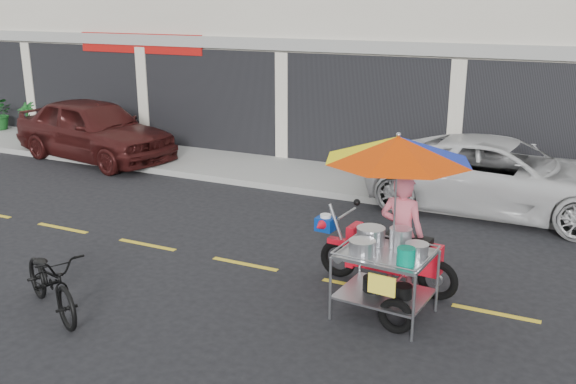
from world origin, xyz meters
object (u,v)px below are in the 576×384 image
at_px(near_bicycle, 51,281).
at_px(food_vendor_rig, 396,197).
at_px(maroon_sedan, 94,129).
at_px(white_pickup, 503,176).

distance_m(near_bicycle, food_vendor_rig, 4.87).
height_order(maroon_sedan, food_vendor_rig, food_vendor_rig).
xyz_separation_m(white_pickup, food_vendor_rig, (-0.77, -5.06, 0.86)).
height_order(white_pickup, food_vendor_rig, food_vendor_rig).
bearing_deg(white_pickup, near_bicycle, 148.55).
height_order(maroon_sedan, white_pickup, maroon_sedan).
distance_m(maroon_sedan, near_bicycle, 9.16).
bearing_deg(food_vendor_rig, near_bicycle, -146.39).
relative_size(maroon_sedan, food_vendor_rig, 1.91).
height_order(maroon_sedan, near_bicycle, maroon_sedan).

